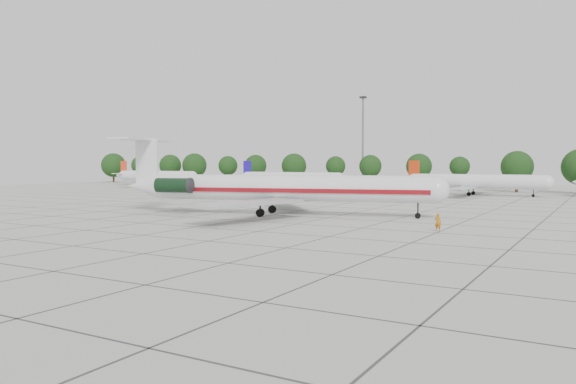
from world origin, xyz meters
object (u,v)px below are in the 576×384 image
Objects in this scene: ground_crew at (438,222)px; bg_airliner_c at (475,182)px; main_airliner at (271,187)px; bg_airliner_a at (156,176)px; floodlight_mast at (363,136)px; bg_airliner_b at (290,178)px.

ground_crew is 0.07× the size of bg_airliner_c.
bg_airliner_a is at bearing 126.96° from main_airliner.
floodlight_mast is at bearing -61.84° from ground_crew.
floodlight_mast reaches higher than main_airliner.
bg_airliner_b is at bearing 176.60° from bg_airliner_c.
bg_airliner_a is 1.00× the size of bg_airliner_c.
main_airliner is at bearing -75.51° from floodlight_mast.
bg_airliner_a reaches higher than ground_crew.
ground_crew is 121.85m from bg_airliner_a.
bg_airliner_c is at bearing -0.99° from bg_airliner_a.
main_airliner is at bearing -13.79° from ground_crew.
bg_airliner_c is at bearing -3.40° from bg_airliner_b.
main_airliner is at bearing -103.53° from bg_airliner_c.
ground_crew is at bearing -81.48° from bg_airliner_c.
ground_crew is 66.32m from bg_airliner_c.
bg_airliner_c is 45.21m from floodlight_mast.
main_airliner reaches higher than bg_airliner_b.
main_airliner is at bearing -62.20° from bg_airliner_b.
bg_airliner_b is 1.11× the size of floodlight_mast.
ground_crew is 0.07× the size of bg_airliner_a.
ground_crew is 102.32m from floodlight_mast.
ground_crew is 0.07× the size of floodlight_mast.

